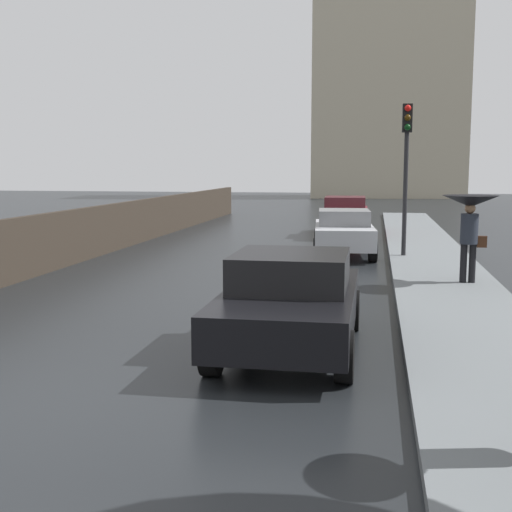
% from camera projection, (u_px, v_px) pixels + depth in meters
% --- Properties ---
extents(ground, '(120.00, 120.00, 0.00)m').
position_uv_depth(ground, '(22.00, 415.00, 7.01)').
color(ground, black).
extents(car_maroon_near_kerb, '(1.80, 4.14, 1.47)m').
position_uv_depth(car_maroon_near_kerb, '(345.00, 216.00, 24.98)').
color(car_maroon_near_kerb, maroon).
rests_on(car_maroon_near_kerb, ground).
extents(car_silver_mid_road, '(1.96, 4.05, 1.33)m').
position_uv_depth(car_silver_mid_road, '(344.00, 232.00, 19.41)').
color(car_silver_mid_road, '#B2B5BA').
rests_on(car_silver_mid_road, ground).
extents(car_black_far_ahead, '(1.84, 4.01, 1.38)m').
position_uv_depth(car_black_far_ahead, '(291.00, 301.00, 9.40)').
color(car_black_far_ahead, black).
rests_on(car_black_far_ahead, ground).
extents(pedestrian_with_umbrella_far, '(1.15, 1.15, 1.83)m').
position_uv_depth(pedestrian_with_umbrella_far, '(470.00, 211.00, 14.00)').
color(pedestrian_with_umbrella_far, black).
rests_on(pedestrian_with_umbrella_far, sidewalk_strip).
extents(traffic_light, '(0.26, 0.39, 4.08)m').
position_uv_depth(traffic_light, '(406.00, 151.00, 18.14)').
color(traffic_light, black).
rests_on(traffic_light, sidewalk_strip).
extents(distant_tower, '(12.96, 8.25, 26.54)m').
position_uv_depth(distant_tower, '(387.00, 65.00, 55.56)').
color(distant_tower, '#B2A88E').
rests_on(distant_tower, ground).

